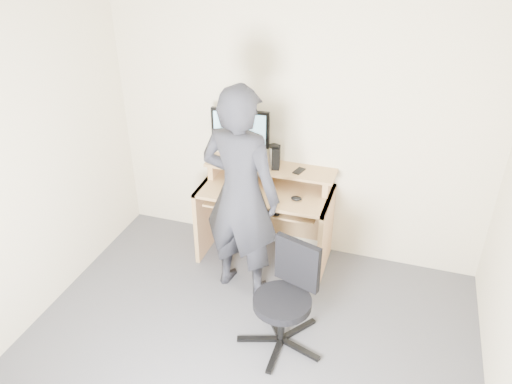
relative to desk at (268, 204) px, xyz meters
The scene contains 14 objects.
ground 1.64m from the desk, 82.55° to the right, with size 3.50×3.50×0.00m, color #5A5A5F.
back_wall 0.76m from the desk, 47.89° to the left, with size 3.50×0.02×2.50m, color beige.
ceiling 2.49m from the desk, 82.55° to the right, with size 3.50×3.50×0.02m, color white.
desk is the anchor object (origin of this frame).
monitor 0.73m from the desk, 163.72° to the left, with size 0.54×0.15×0.51m.
external_drive 0.47m from the desk, 52.94° to the left, with size 0.07×0.13×0.20m, color black.
travel_mug 0.47m from the desk, 63.86° to the left, with size 0.09×0.09×0.20m, color #B8B8BD.
smartphone 0.46m from the desk, 12.13° to the left, with size 0.07×0.13×0.01m, color black.
charger 0.42m from the desk, behind, with size 0.04×0.04×0.04m, color black.
headphones 0.42m from the desk, 144.09° to the left, with size 0.16×0.16×0.02m, color silver.
keyboard 0.21m from the desk, 88.52° to the right, with size 0.46×0.18×0.03m, color black.
mouse 0.42m from the desk, 29.67° to the right, with size 0.10×0.06×0.04m, color black.
office_chair 1.15m from the desk, 65.75° to the right, with size 0.67×0.64×0.84m.
person 0.68m from the desk, 97.18° to the right, with size 0.68×0.45×1.88m, color black.
Camera 1 is at (0.92, -2.31, 2.99)m, focal length 35.00 mm.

